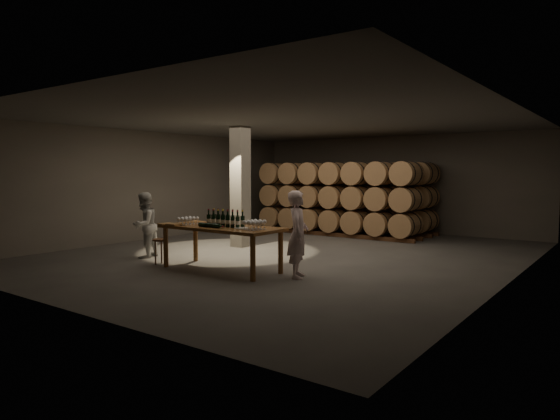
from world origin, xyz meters
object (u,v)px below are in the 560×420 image
Objects in this scene: bottle_cluster at (225,220)px; person_man at (298,234)px; stool at (160,244)px; tasting_table at (221,231)px; person_woman at (144,225)px; plate at (241,228)px; notebook_near at (174,224)px.

bottle_cluster is 0.53× the size of person_man.
tasting_table is at bearing 11.30° from stool.
stool is 1.09m from person_woman.
tasting_table is 1.69m from person_man.
person_man is at bearing 21.26° from plate.
person_man is at bearing 11.45° from bottle_cluster.
person_woman is (-4.14, -0.27, -0.06)m from person_man.
person_man reaches higher than person_woman.
person_man is at bearing 11.19° from tasting_table.
person_woman is at bearing 178.96° from bottle_cluster.
person_woman is (-0.97, 0.36, 0.31)m from stool.
plate is 0.16× the size of person_man.
tasting_table is 9.53× the size of notebook_near.
plate is 0.99× the size of notebook_near.
stool is at bearing 73.04° from person_man.
person_man is 4.15m from person_woman.
person_woman is (-2.48, 0.06, -0.03)m from tasting_table.
tasting_table is 1.57m from stool.
tasting_table is 1.58× the size of person_man.
person_man reaches higher than bottle_cluster.
bottle_cluster is 1.13m from notebook_near.
person_woman reaches higher than stool.
person_man is (1.55, 0.31, -0.20)m from bottle_cluster.
person_man reaches higher than tasting_table.
stool is at bearing 166.47° from notebook_near.
stool is (-2.11, -0.22, -0.46)m from plate.
bottle_cluster is at bearing 7.36° from tasting_table.
plate is at bearing -7.56° from tasting_table.
bottle_cluster is 1.57× the size of stool.
person_man is (1.05, 0.41, -0.08)m from plate.
stool is at bearing 51.40° from person_woman.
bottle_cluster is 2.60m from person_woman.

